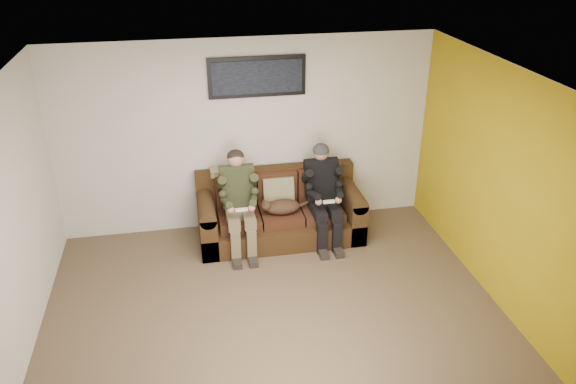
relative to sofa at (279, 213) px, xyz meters
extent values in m
plane|color=brown|center=(-0.35, -1.83, -0.33)|extent=(5.00, 5.00, 0.00)
plane|color=silver|center=(-0.35, -1.83, 2.27)|extent=(5.00, 5.00, 0.00)
plane|color=beige|center=(-0.35, 0.42, 0.97)|extent=(5.00, 0.00, 5.00)
plane|color=beige|center=(-2.85, -1.83, 0.97)|extent=(0.00, 4.50, 4.50)
plane|color=beige|center=(2.15, -1.83, 0.97)|extent=(0.00, 4.50, 4.50)
plane|color=#AE9311|center=(2.14, -1.83, 0.97)|extent=(0.00, 4.50, 4.50)
cube|color=#372310|center=(0.00, -0.08, -0.19)|extent=(2.15, 0.93, 0.29)
cube|color=#372310|center=(0.00, 0.29, 0.25)|extent=(2.15, 0.20, 0.59)
cube|color=#372310|center=(-0.97, -0.08, -0.04)|extent=(0.22, 0.93, 0.59)
cube|color=#372310|center=(0.97, -0.08, -0.04)|extent=(0.22, 0.93, 0.59)
cylinder|color=#372310|center=(-0.97, -0.08, 0.25)|extent=(0.22, 0.93, 0.22)
cylinder|color=#372310|center=(0.97, -0.08, 0.25)|extent=(0.22, 0.93, 0.22)
cube|color=#3F2113|center=(-0.55, -0.13, 0.03)|extent=(0.53, 0.59, 0.14)
cube|color=#3F2113|center=(-0.55, 0.15, 0.31)|extent=(0.53, 0.14, 0.43)
cube|color=#3F2113|center=(0.00, -0.13, 0.03)|extent=(0.53, 0.59, 0.14)
cube|color=#3F2113|center=(0.00, 0.15, 0.31)|extent=(0.53, 0.14, 0.43)
cube|color=#3F2113|center=(0.55, -0.13, 0.03)|extent=(0.53, 0.59, 0.14)
cube|color=#3F2113|center=(0.55, 0.15, 0.31)|extent=(0.53, 0.14, 0.43)
cube|color=#837B56|center=(0.00, 0.04, 0.29)|extent=(0.41, 0.20, 0.41)
cube|color=tan|center=(-0.65, 0.27, 0.55)|extent=(0.44, 0.22, 0.08)
cube|color=brown|center=(-0.55, -0.16, 0.17)|extent=(0.36, 0.30, 0.14)
cube|color=#2C311D|center=(-0.55, -0.06, 0.47)|extent=(0.40, 0.30, 0.53)
cylinder|color=#2C311D|center=(-0.55, -0.04, 0.68)|extent=(0.44, 0.18, 0.18)
sphere|color=tan|center=(-0.55, -0.02, 0.84)|extent=(0.21, 0.21, 0.21)
cube|color=brown|center=(-0.65, -0.36, 0.16)|extent=(0.15, 0.42, 0.13)
cube|color=brown|center=(-0.45, -0.36, 0.16)|extent=(0.15, 0.42, 0.13)
cube|color=brown|center=(-0.65, -0.56, -0.12)|extent=(0.12, 0.13, 0.43)
cube|color=brown|center=(-0.45, -0.56, -0.12)|extent=(0.12, 0.13, 0.43)
cube|color=black|center=(-0.65, -0.64, -0.29)|extent=(0.11, 0.26, 0.08)
cube|color=black|center=(-0.45, -0.64, -0.29)|extent=(0.11, 0.26, 0.08)
cylinder|color=#2C311D|center=(-0.75, -0.13, 0.57)|extent=(0.11, 0.30, 0.28)
cylinder|color=#2C311D|center=(-0.35, -0.13, 0.57)|extent=(0.11, 0.30, 0.28)
cylinder|color=#2C311D|center=(-0.72, -0.35, 0.41)|extent=(0.14, 0.32, 0.15)
cylinder|color=#2C311D|center=(-0.38, -0.35, 0.41)|extent=(0.14, 0.32, 0.15)
sphere|color=tan|center=(-0.68, -0.47, 0.36)|extent=(0.09, 0.09, 0.09)
sphere|color=tan|center=(-0.42, -0.47, 0.36)|extent=(0.09, 0.09, 0.09)
cube|color=white|center=(-0.55, -0.49, 0.36)|extent=(0.15, 0.04, 0.03)
ellipsoid|color=black|center=(-0.55, 0.00, 0.87)|extent=(0.22, 0.22, 0.17)
cube|color=black|center=(0.55, -0.16, 0.17)|extent=(0.36, 0.30, 0.14)
cube|color=black|center=(0.55, -0.06, 0.47)|extent=(0.40, 0.30, 0.53)
cylinder|color=black|center=(0.55, -0.04, 0.68)|extent=(0.44, 0.18, 0.18)
sphere|color=#A07159|center=(0.55, -0.02, 0.84)|extent=(0.21, 0.21, 0.21)
cube|color=black|center=(0.45, -0.36, 0.16)|extent=(0.15, 0.42, 0.13)
cube|color=black|center=(0.65, -0.36, 0.16)|extent=(0.15, 0.42, 0.13)
cube|color=black|center=(0.45, -0.56, -0.12)|extent=(0.12, 0.13, 0.43)
cube|color=black|center=(0.65, -0.56, -0.12)|extent=(0.12, 0.13, 0.43)
cube|color=black|center=(0.45, -0.64, -0.29)|extent=(0.11, 0.26, 0.08)
cube|color=black|center=(0.65, -0.64, -0.29)|extent=(0.11, 0.26, 0.08)
cylinder|color=black|center=(0.35, -0.13, 0.57)|extent=(0.11, 0.30, 0.28)
cylinder|color=black|center=(0.75, -0.13, 0.57)|extent=(0.11, 0.30, 0.28)
cylinder|color=black|center=(0.38, -0.35, 0.41)|extent=(0.14, 0.32, 0.15)
cylinder|color=black|center=(0.72, -0.35, 0.41)|extent=(0.14, 0.32, 0.15)
sphere|color=#A07159|center=(0.42, -0.47, 0.36)|extent=(0.09, 0.09, 0.09)
sphere|color=#A07159|center=(0.68, -0.47, 0.36)|extent=(0.09, 0.09, 0.09)
cube|color=white|center=(0.55, -0.49, 0.36)|extent=(0.15, 0.04, 0.03)
ellipsoid|color=black|center=(0.55, -0.02, 0.87)|extent=(0.22, 0.22, 0.19)
ellipsoid|color=#4E301E|center=(0.01, -0.20, 0.19)|extent=(0.47, 0.26, 0.19)
sphere|color=#4E301E|center=(-0.21, -0.23, 0.25)|extent=(0.14, 0.14, 0.14)
cone|color=#4E301E|center=(-0.23, -0.27, 0.32)|extent=(0.04, 0.04, 0.04)
cone|color=#4E301E|center=(-0.23, -0.20, 0.32)|extent=(0.04, 0.04, 0.04)
cylinder|color=#4E301E|center=(0.25, -0.15, 0.16)|extent=(0.26, 0.13, 0.08)
cube|color=black|center=(-0.20, 0.39, 1.77)|extent=(1.25, 0.04, 0.52)
cube|color=black|center=(-0.20, 0.37, 1.77)|extent=(1.15, 0.01, 0.42)
camera|label=1|loc=(-1.15, -6.55, 3.62)|focal=35.00mm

